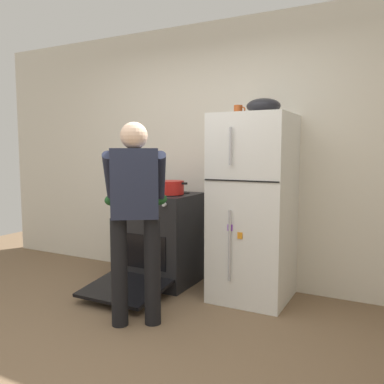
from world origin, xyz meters
name	(u,v)px	position (x,y,z in m)	size (l,w,h in m)	color
ground	(97,360)	(0.00, 0.00, 0.00)	(8.00, 8.00, 0.00)	brown
kitchen_wall_back	(218,154)	(0.00, 1.95, 1.35)	(6.00, 0.10, 2.70)	silver
refrigerator	(253,208)	(0.53, 1.57, 0.85)	(0.68, 0.72, 1.71)	white
stove_range	(159,239)	(-0.49, 1.55, 0.46)	(0.76, 1.24, 0.94)	black
person_cook	(135,205)	(-0.11, 0.61, 0.96)	(0.67, 0.71, 1.60)	black
red_pot	(170,188)	(-0.33, 1.52, 1.01)	(0.37, 0.27, 0.14)	red
coffee_mug	(238,110)	(0.35, 1.62, 1.76)	(0.11, 0.08, 0.10)	#B24C1E
pepper_mill	(146,183)	(-0.79, 1.77, 1.02)	(0.05, 0.05, 0.16)	brown
mixing_bowl	(263,106)	(0.61, 1.57, 1.78)	(0.30, 0.30, 0.14)	black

